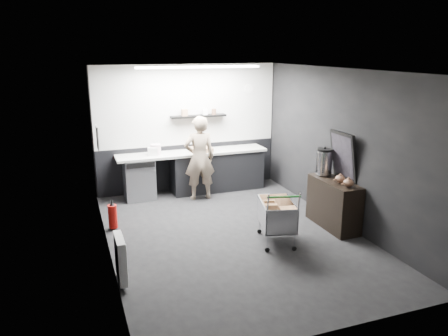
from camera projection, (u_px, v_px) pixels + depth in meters
name	position (u px, v px, depth m)	size (l,w,h in m)	color
floor	(233.00, 235.00, 7.28)	(5.50, 5.50, 0.00)	black
ceiling	(234.00, 70.00, 6.56)	(5.50, 5.50, 0.00)	white
wall_back	(188.00, 128.00, 9.41)	(5.50, 5.50, 0.00)	black
wall_front	(331.00, 218.00, 4.43)	(5.50, 5.50, 0.00)	black
wall_left	(104.00, 168.00, 6.26)	(5.50, 5.50, 0.00)	black
wall_right	(341.00, 148.00, 7.57)	(5.50, 5.50, 0.00)	black
kitchen_wall_panel	(188.00, 105.00, 9.26)	(3.95, 0.02, 1.70)	silver
dado_panel	(189.00, 166.00, 9.62)	(3.95, 0.02, 1.00)	black
floating_shelf	(198.00, 116.00, 9.29)	(1.20, 0.22, 0.04)	black
wall_clock	(249.00, 89.00, 9.63)	(0.20, 0.20, 0.03)	white
poster	(97.00, 138.00, 7.40)	(0.02, 0.30, 0.40)	white
poster_red_band	(97.00, 134.00, 7.38)	(0.01, 0.22, 0.10)	red
radiator	(120.00, 258.00, 5.73)	(0.10, 0.50, 0.60)	white
ceiling_strip	(199.00, 67.00, 8.25)	(2.40, 0.20, 0.04)	white
prep_counter	(199.00, 171.00, 9.40)	(3.20, 0.61, 0.90)	black
person	(199.00, 158.00, 8.84)	(0.63, 0.41, 1.73)	beige
shopping_cart	(277.00, 216.00, 6.93)	(0.70, 0.97, 0.93)	silver
sideboard	(334.00, 197.00, 7.54)	(0.47, 1.11, 1.66)	black
fire_extinguisher	(113.00, 216.00, 7.48)	(0.15, 0.15, 0.51)	#B0110B
cardboard_box	(201.00, 149.00, 9.24)	(0.45, 0.34, 0.09)	#9E7754
pink_tub	(156.00, 150.00, 8.95)	(0.22, 0.22, 0.22)	silver
white_container	(153.00, 151.00, 8.88)	(0.19, 0.15, 0.17)	white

